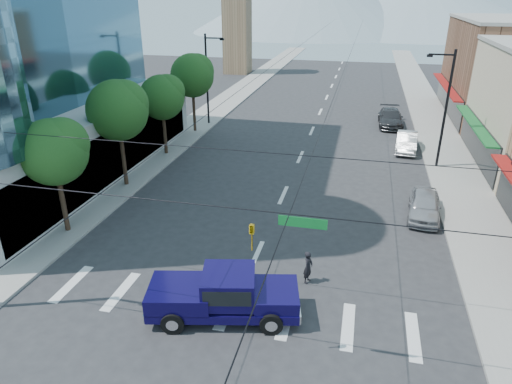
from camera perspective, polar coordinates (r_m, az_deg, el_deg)
ground at (r=19.62m, az=-4.19°, el=-16.97°), size 160.00×160.00×0.00m
sidewalk_left at (r=58.03m, az=-3.82°, el=11.16°), size 4.00×120.00×0.15m
sidewalk_right at (r=56.03m, az=20.71°, el=9.23°), size 4.00×120.00×0.15m
clock_tower at (r=79.02m, az=-2.42°, el=22.31°), size 4.80×4.80×20.40m
mountain_right at (r=174.78m, az=19.79°, el=21.38°), size 90.00×90.00×18.00m
tree_near at (r=26.81m, az=-23.69°, el=4.87°), size 3.65×3.64×6.71m
tree_midnear at (r=32.26m, az=-16.66°, el=9.97°), size 4.09×4.09×7.52m
tree_midfar at (r=38.46m, az=-11.47°, el=11.70°), size 3.65×3.64×6.71m
tree_far at (r=44.70m, az=-7.79°, el=14.39°), size 4.09×4.09×7.52m
signal_rig at (r=16.08m, az=-5.08°, el=-6.77°), size 21.80×0.20×9.00m
lamp_pole_nw at (r=47.35m, az=-6.01°, el=14.20°), size 2.00×0.25×9.00m
lamp_pole_ne at (r=37.40m, az=22.50°, el=9.95°), size 2.00×0.25×9.00m
pickup_truck at (r=19.70m, az=-4.15°, el=-12.57°), size 6.73×3.60×2.17m
pedestrian at (r=22.01m, az=6.54°, el=-9.31°), size 0.53×0.68×1.64m
parked_car_near at (r=29.73m, az=20.31°, el=-1.57°), size 2.31×4.78×1.57m
parked_car_mid at (r=41.85m, az=18.30°, el=5.97°), size 2.04×4.89×1.57m
parked_car_far at (r=49.33m, az=16.47°, el=8.87°), size 2.51×5.85×1.68m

